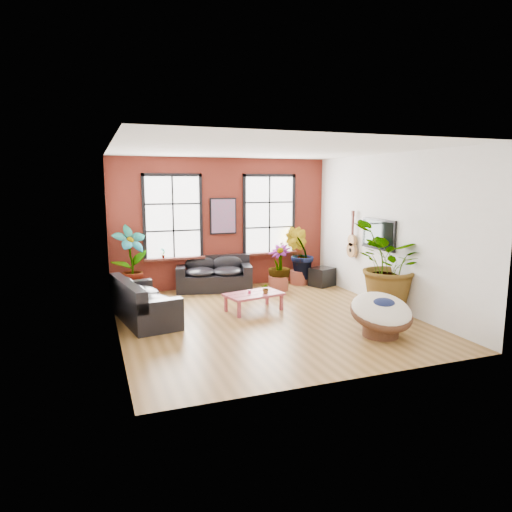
{
  "coord_description": "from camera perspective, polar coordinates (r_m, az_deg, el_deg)",
  "views": [
    {
      "loc": [
        -3.4,
        -8.69,
        2.85
      ],
      "look_at": [
        0.0,
        0.6,
        1.25
      ],
      "focal_mm": 32.0,
      "sensor_mm": 36.0,
      "label": 1
    }
  ],
  "objects": [
    {
      "name": "room",
      "position": [
        9.53,
        0.94,
        2.54
      ],
      "size": [
        6.04,
        6.54,
        3.54
      ],
      "color": "brown",
      "rests_on": "ground"
    },
    {
      "name": "sofa_back",
      "position": [
        12.26,
        -5.28,
        -2.33
      ],
      "size": [
        2.13,
        1.37,
        0.9
      ],
      "rotation": [
        0.0,
        0.0,
        -0.22
      ],
      "color": "black",
      "rests_on": "ground"
    },
    {
      "name": "sofa_left",
      "position": [
        9.81,
        -14.09,
        -5.62
      ],
      "size": [
        1.28,
        2.3,
        0.86
      ],
      "rotation": [
        0.0,
        0.0,
        1.75
      ],
      "color": "black",
      "rests_on": "ground"
    },
    {
      "name": "coffee_table",
      "position": [
        10.22,
        -0.29,
        -4.93
      ],
      "size": [
        1.38,
        0.98,
        0.48
      ],
      "rotation": [
        0.0,
        0.0,
        0.22
      ],
      "color": "#9B3745",
      "rests_on": "ground"
    },
    {
      "name": "papasan_chair",
      "position": [
        8.86,
        15.39,
        -6.89
      ],
      "size": [
        1.28,
        1.29,
        0.87
      ],
      "rotation": [
        0.0,
        0.0,
        -0.11
      ],
      "color": "#512F1C",
      "rests_on": "ground"
    },
    {
      "name": "poster",
      "position": [
        12.38,
        -4.12,
        5.0
      ],
      "size": [
        0.74,
        0.06,
        0.98
      ],
      "color": "black",
      "rests_on": "room"
    },
    {
      "name": "tv_wall_unit",
      "position": [
        11.31,
        14.11,
        2.27
      ],
      "size": [
        0.13,
        1.86,
        1.2
      ],
      "color": "black",
      "rests_on": "room"
    },
    {
      "name": "media_box",
      "position": [
        12.8,
        8.26,
        -2.59
      ],
      "size": [
        0.76,
        0.71,
        0.51
      ],
      "rotation": [
        0.0,
        0.0,
        0.39
      ],
      "color": "black",
      "rests_on": "ground"
    },
    {
      "name": "pot_back_left",
      "position": [
        11.87,
        -15.3,
        -4.03
      ],
      "size": [
        0.61,
        0.61,
        0.4
      ],
      "rotation": [
        0.0,
        0.0,
        -0.12
      ],
      "color": "brown",
      "rests_on": "ground"
    },
    {
      "name": "pot_back_right",
      "position": [
        12.99,
        5.46,
        -2.64
      ],
      "size": [
        0.71,
        0.71,
        0.39
      ],
      "rotation": [
        0.0,
        0.0,
        -0.42
      ],
      "color": "brown",
      "rests_on": "ground"
    },
    {
      "name": "pot_right_wall",
      "position": [
        10.43,
        16.16,
        -5.98
      ],
      "size": [
        0.6,
        0.6,
        0.37
      ],
      "rotation": [
        0.0,
        0.0,
        -0.2
      ],
      "color": "brown",
      "rests_on": "ground"
    },
    {
      "name": "pot_mid",
      "position": [
        12.21,
        2.81,
        -3.39
      ],
      "size": [
        0.56,
        0.56,
        0.38
      ],
      "rotation": [
        0.0,
        0.0,
        0.07
      ],
      "color": "brown",
      "rests_on": "ground"
    },
    {
      "name": "floor_plant_back_left",
      "position": [
        11.72,
        -15.36,
        -0.3
      ],
      "size": [
        1.04,
        0.88,
        1.67
      ],
      "primitive_type": "imported",
      "rotation": [
        0.0,
        0.0,
        0.39
      ],
      "color": "#315A18",
      "rests_on": "ground"
    },
    {
      "name": "floor_plant_back_right",
      "position": [
        12.87,
        5.45,
        0.34
      ],
      "size": [
        1.03,
        1.0,
        1.46
      ],
      "primitive_type": "imported",
      "rotation": [
        0.0,
        0.0,
        2.49
      ],
      "color": "#315A18",
      "rests_on": "ground"
    },
    {
      "name": "floor_plant_right_wall",
      "position": [
        10.25,
        16.4,
        -1.03
      ],
      "size": [
        2.23,
        2.23,
        1.88
      ],
      "primitive_type": "imported",
      "rotation": [
        0.0,
        0.0,
        3.92
      ],
      "color": "#315A18",
      "rests_on": "ground"
    },
    {
      "name": "floor_plant_mid",
      "position": [
        12.13,
        2.94,
        -1.12
      ],
      "size": [
        0.85,
        0.85,
        1.08
      ],
      "primitive_type": "imported",
      "rotation": [
        0.0,
        0.0,
        5.37
      ],
      "color": "#315A18",
      "rests_on": "ground"
    },
    {
      "name": "table_plant",
      "position": [
        10.17,
        1.26,
        -4.03
      ],
      "size": [
        0.28,
        0.26,
        0.24
      ],
      "primitive_type": "imported",
      "rotation": [
        0.0,
        0.0,
        -0.42
      ],
      "color": "#315A18",
      "rests_on": "coffee_table"
    },
    {
      "name": "sill_plant_left",
      "position": [
        12.08,
        -11.55,
        0.37
      ],
      "size": [
        0.17,
        0.17,
        0.27
      ],
      "primitive_type": "imported",
      "rotation": [
        0.0,
        0.0,
        0.79
      ],
      "color": "#315A18",
      "rests_on": "room"
    },
    {
      "name": "sill_plant_right",
      "position": [
        13.0,
        3.21,
        1.15
      ],
      "size": [
        0.19,
        0.19,
        0.27
      ],
      "primitive_type": "imported",
      "rotation": [
        0.0,
        0.0,
        3.49
      ],
      "color": "#315A18",
      "rests_on": "room"
    }
  ]
}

